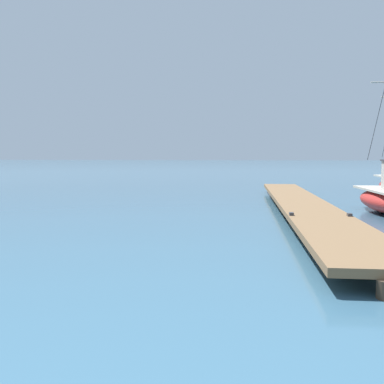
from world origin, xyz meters
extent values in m
cube|color=brown|center=(5.20, 17.80, 0.37)|extent=(2.05, 20.58, 0.16)
cylinder|color=#3D3023|center=(5.26, 12.67, 0.15)|extent=(0.36, 0.36, 0.29)
cylinder|color=#3D3023|center=(5.20, 17.80, 0.15)|extent=(0.36, 0.36, 0.29)
cylinder|color=#3D3023|center=(5.14, 22.94, 0.15)|extent=(0.36, 0.36, 0.29)
cylinder|color=#3D3023|center=(5.07, 28.08, 0.15)|extent=(0.36, 0.36, 0.29)
cube|color=#333338|center=(4.45, 13.68, 0.49)|extent=(0.12, 0.20, 0.08)
cube|color=#333338|center=(6.05, 13.70, 0.49)|extent=(0.12, 0.20, 0.08)
cylinder|color=#333338|center=(8.48, 20.00, 4.12)|extent=(0.15, 3.05, 4.35)
camera|label=1|loc=(3.21, 0.44, 2.15)|focal=43.26mm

